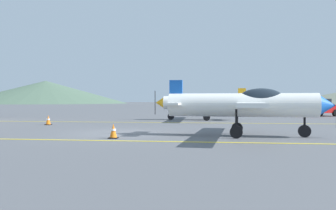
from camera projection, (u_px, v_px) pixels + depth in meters
ground_plane at (122, 133)px, 16.04m from camera, size 400.00×400.00×0.00m
apron_line_near at (101, 141)px, 13.04m from camera, size 80.00×0.16×0.01m
apron_line_far at (150, 122)px, 23.41m from camera, size 80.00×0.16×0.01m
airplane_near at (248, 104)px, 14.63m from camera, size 6.95×7.99×2.39m
airplane_mid at (201, 102)px, 26.32m from camera, size 6.89×7.95×2.39m
car_sedan at (316, 107)px, 32.28m from camera, size 4.64×3.62×1.62m
traffic_cone_front at (48, 120)px, 21.20m from camera, size 0.36×0.36×0.59m
traffic_cone_side at (113, 131)px, 13.81m from camera, size 0.36×0.36×0.59m
hill_left at (46, 92)px, 145.31m from camera, size 67.99×67.99×9.40m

